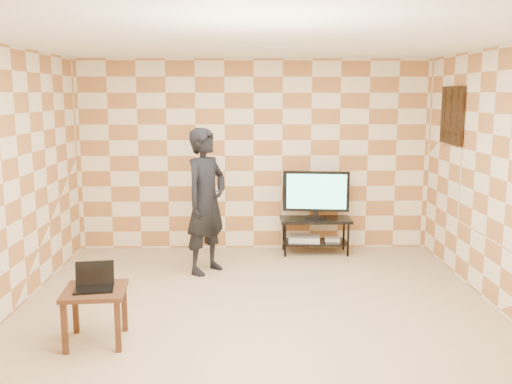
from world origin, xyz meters
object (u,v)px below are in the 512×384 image
at_px(tv, 316,192).
at_px(person, 206,201).
at_px(side_table, 95,298).
at_px(tv_stand, 315,228).

relative_size(tv, person, 0.51).
bearing_deg(side_table, tv_stand, 51.08).
bearing_deg(tv_stand, tv, -83.91).
distance_m(tv, person, 1.68).
height_order(side_table, person, person).
bearing_deg(tv_stand, person, -150.86).
distance_m(tv_stand, tv, 0.50).
xyz_separation_m(side_table, person, (0.86, 2.06, 0.49)).
relative_size(tv_stand, person, 0.54).
xyz_separation_m(tv_stand, side_table, (-2.32, -2.88, 0.05)).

